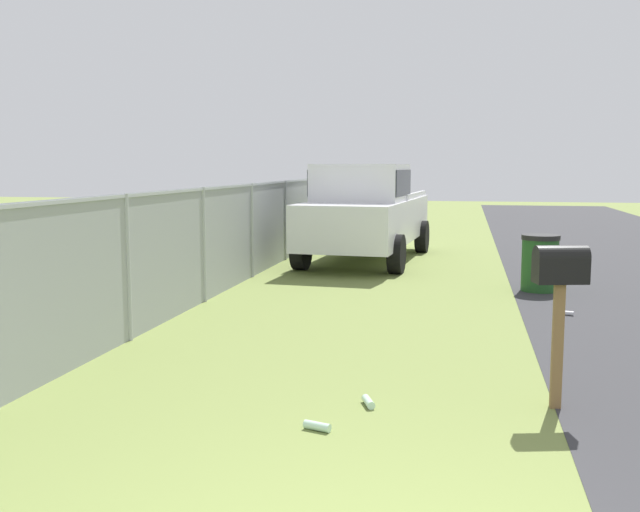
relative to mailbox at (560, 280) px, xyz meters
name	(u,v)px	position (x,y,z in m)	size (l,w,h in m)	color
mailbox	(560,280)	(0.00, 0.00, 0.00)	(0.30, 0.47, 1.40)	brown
pickup_truck	(365,210)	(9.13, 2.91, 0.00)	(5.53, 2.50, 2.09)	silver
trash_bin	(540,263)	(5.99, -0.43, -0.64)	(0.62, 0.62, 0.94)	#1E4C1E
fence_section	(204,240)	(4.02, 4.67, -0.17)	(15.15, 0.07, 1.74)	#9EA3A8
litter_can_near_hydrant	(569,313)	(4.01, -0.64, -1.07)	(0.07, 0.07, 0.12)	silver
litter_bottle_midfield_a	(317,426)	(-0.94, 1.89, -1.07)	(0.07, 0.07, 0.22)	#B2D8BF
litter_bottle_by_mailbox	(368,402)	(-0.28, 1.58, -1.07)	(0.07, 0.07, 0.22)	#B2D8BF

